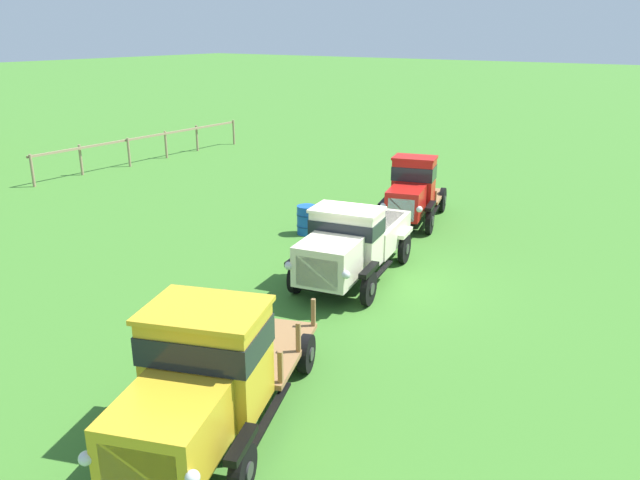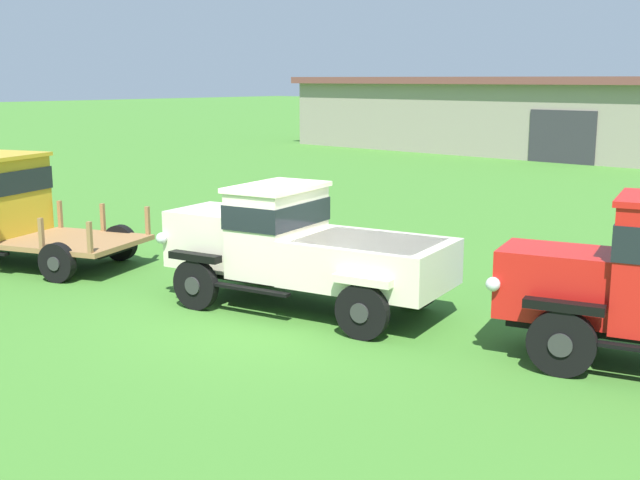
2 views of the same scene
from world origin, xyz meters
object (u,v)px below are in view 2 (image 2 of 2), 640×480
vintage_truck_second_in_line (298,246)px  vintage_truck_midrow_center (636,283)px  oil_drum_beside_row (524,269)px  farm_shed (533,114)px

vintage_truck_second_in_line → vintage_truck_midrow_center: 5.34m
vintage_truck_second_in_line → oil_drum_beside_row: bearing=53.2°
vintage_truck_second_in_line → oil_drum_beside_row: vintage_truck_second_in_line is taller
oil_drum_beside_row → vintage_truck_second_in_line: bearing=-126.8°
vintage_truck_midrow_center → oil_drum_beside_row: (-2.83, 2.34, -0.69)m
farm_shed → vintage_truck_second_in_line: (11.15, -29.54, -0.90)m
vintage_truck_second_in_line → oil_drum_beside_row: 4.11m
farm_shed → vintage_truck_second_in_line: farm_shed is taller
farm_shed → vintage_truck_midrow_center: size_ratio=5.44×
vintage_truck_midrow_center → oil_drum_beside_row: vintage_truck_midrow_center is taller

